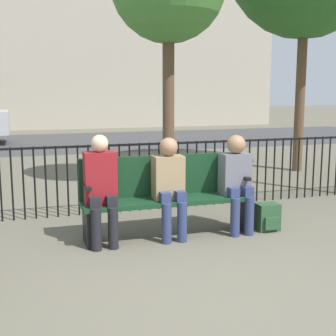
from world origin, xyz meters
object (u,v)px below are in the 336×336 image
(park_bench, at_px, (166,193))
(backpack, at_px, (267,217))
(seated_person_1, at_px, (170,182))
(seated_person_0, at_px, (101,185))
(seated_person_2, at_px, (237,178))

(park_bench, relative_size, backpack, 5.99)
(seated_person_1, bearing_deg, seated_person_0, 179.75)
(seated_person_1, bearing_deg, backpack, -3.33)
(park_bench, xyz_separation_m, seated_person_2, (0.83, -0.13, 0.15))
(seated_person_0, xyz_separation_m, backpack, (1.98, -0.07, -0.50))
(park_bench, height_order, seated_person_0, seated_person_0)
(seated_person_0, relative_size, backpack, 3.67)
(park_bench, xyz_separation_m, seated_person_0, (-0.77, -0.13, 0.16))
(seated_person_1, relative_size, backpack, 3.51)
(seated_person_2, distance_m, backpack, 0.63)
(park_bench, xyz_separation_m, seated_person_1, (0.00, -0.13, 0.14))
(park_bench, height_order, seated_person_2, seated_person_2)
(seated_person_0, relative_size, seated_person_2, 1.04)
(seated_person_1, distance_m, backpack, 1.30)
(seated_person_0, distance_m, seated_person_2, 1.59)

